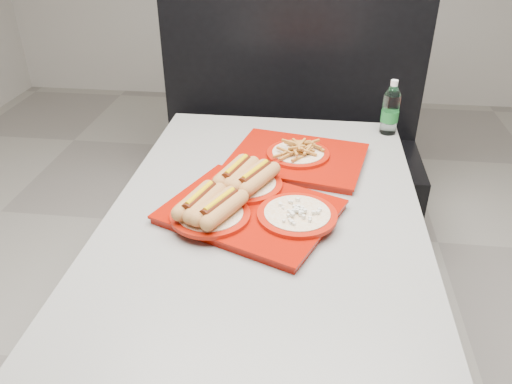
# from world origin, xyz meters

# --- Properties ---
(ground) EXTENTS (6.00, 6.00, 0.00)m
(ground) POSITION_xyz_m (0.00, 0.00, 0.00)
(ground) COLOR gray
(ground) RESTS_ON ground
(diner_table) EXTENTS (0.92, 1.42, 0.75)m
(diner_table) POSITION_xyz_m (0.00, 0.00, 0.58)
(diner_table) COLOR black
(diner_table) RESTS_ON ground
(booth_bench) EXTENTS (1.30, 0.57, 1.35)m
(booth_bench) POSITION_xyz_m (0.00, 1.09, 0.40)
(booth_bench) COLOR black
(booth_bench) RESTS_ON ground
(tray_near) EXTENTS (0.56, 0.50, 0.10)m
(tray_near) POSITION_xyz_m (-0.05, -0.02, 0.79)
(tray_near) COLOR #8C0E03
(tray_near) RESTS_ON diner_table
(tray_far) EXTENTS (0.50, 0.42, 0.09)m
(tray_far) POSITION_xyz_m (0.08, 0.32, 0.78)
(tray_far) COLOR #8C0E03
(tray_far) RESTS_ON diner_table
(water_bottle) EXTENTS (0.07, 0.07, 0.21)m
(water_bottle) POSITION_xyz_m (0.41, 0.61, 0.84)
(water_bottle) COLOR silver
(water_bottle) RESTS_ON diner_table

